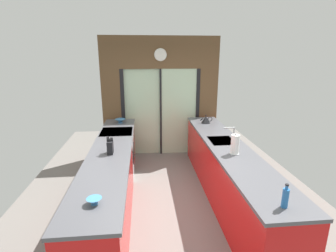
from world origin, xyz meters
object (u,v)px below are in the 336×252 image
mixing_bowl_near (94,201)px  kettle (206,120)px  mixing_bowl_far (120,121)px  oven_range (118,155)px  knife_block (110,147)px  soap_bottle (285,198)px  paper_towel_roll (235,145)px

mixing_bowl_near → kettle: 3.34m
mixing_bowl_far → oven_range: bearing=-91.7°
oven_range → mixing_bowl_far: bearing=88.3°
knife_block → soap_bottle: bearing=-40.6°
mixing_bowl_near → paper_towel_roll: (1.78, 1.11, 0.11)m
mixing_bowl_near → paper_towel_roll: 2.10m
mixing_bowl_near → kettle: bearing=57.8°
oven_range → soap_bottle: bearing=-55.6°
soap_bottle → paper_towel_roll: paper_towel_roll is taller
oven_range → kettle: 1.93m
mixing_bowl_near → mixing_bowl_far: mixing_bowl_far is taller
mixing_bowl_near → kettle: (1.78, 2.83, 0.04)m
oven_range → paper_towel_roll: 2.30m
mixing_bowl_far → kettle: kettle is taller
knife_block → paper_towel_roll: size_ratio=0.83×
oven_range → paper_towel_roll: bearing=-35.8°
oven_range → mixing_bowl_near: mixing_bowl_near is taller
oven_range → kettle: size_ratio=3.48×
paper_towel_roll → soap_bottle: bearing=-90.0°
kettle → paper_towel_roll: 1.72m
kettle → paper_towel_roll: bearing=-90.1°
oven_range → soap_bottle: 3.24m
mixing_bowl_near → paper_towel_roll: bearing=31.9°
mixing_bowl_far → kettle: 1.79m
mixing_bowl_near → mixing_bowl_far: bearing=90.0°
kettle → paper_towel_roll: size_ratio=0.84×
knife_block → kettle: size_ratio=0.99×
mixing_bowl_far → knife_block: size_ratio=0.84×
knife_block → kettle: (1.78, 1.53, -0.02)m
mixing_bowl_near → paper_towel_roll: paper_towel_roll is taller
soap_bottle → kettle: bearing=90.0°
mixing_bowl_near → oven_range: bearing=90.4°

